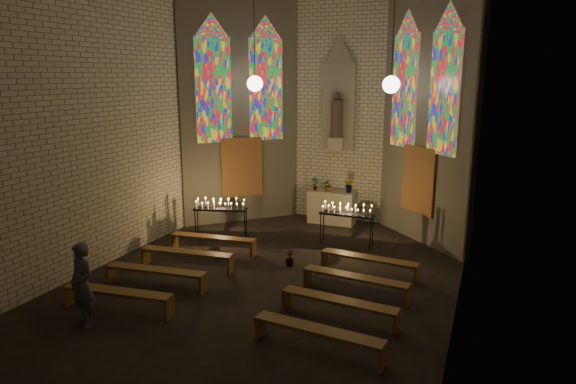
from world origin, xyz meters
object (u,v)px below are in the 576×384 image
Objects in this scene: aisle_flower_pot at (289,258)px; visitor at (82,285)px; votive_stand_left at (220,206)px; votive_stand_right at (347,212)px; altar at (332,207)px.

aisle_flower_pot is 4.79m from visitor.
votive_stand_left reaches higher than votive_stand_right.
votive_stand_left reaches higher than altar.
votive_stand_right reaches higher than altar.
altar is 3.87m from aisle_flower_pot.
votive_stand_right is 0.94× the size of visitor.
votive_stand_right reaches higher than aisle_flower_pot.
votive_stand_left reaches higher than aisle_flower_pot.
votive_stand_left is 1.03× the size of votive_stand_right.
aisle_flower_pot is at bearing -42.96° from votive_stand_left.
altar reaches higher than aisle_flower_pot.
altar is 3.58m from votive_stand_left.
votive_stand_left is 5.36m from visitor.
votive_stand_right is at bearing -62.28° from altar.
visitor is (0.18, -5.35, -0.15)m from votive_stand_left.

